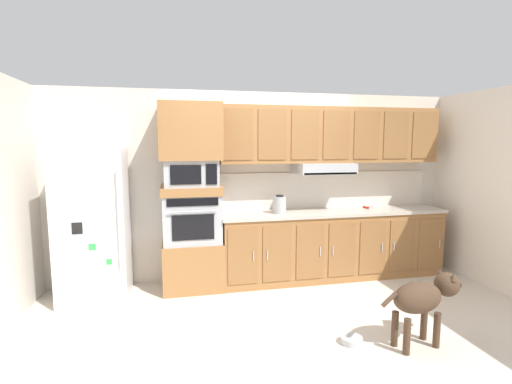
# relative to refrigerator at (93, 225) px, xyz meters

# --- Properties ---
(ground_plane) EXTENTS (9.60, 9.60, 0.00)m
(ground_plane) POSITION_rel_refrigerator_xyz_m (2.07, -0.68, -0.88)
(ground_plane) COLOR beige
(back_kitchen_wall) EXTENTS (6.20, 0.12, 2.50)m
(back_kitchen_wall) POSITION_rel_refrigerator_xyz_m (2.07, 0.43, 0.37)
(back_kitchen_wall) COLOR beige
(back_kitchen_wall) RESTS_ON ground
(side_panel_right) EXTENTS (0.12, 7.10, 2.50)m
(side_panel_right) POSITION_rel_refrigerator_xyz_m (4.87, -0.68, 0.37)
(side_panel_right) COLOR silver
(side_panel_right) RESTS_ON ground
(refrigerator) EXTENTS (0.76, 0.73, 1.76)m
(refrigerator) POSITION_rel_refrigerator_xyz_m (0.00, 0.00, 0.00)
(refrigerator) COLOR white
(refrigerator) RESTS_ON ground
(oven_base_cabinet) EXTENTS (0.74, 0.62, 0.60)m
(oven_base_cabinet) POSITION_rel_refrigerator_xyz_m (1.14, 0.07, -0.58)
(oven_base_cabinet) COLOR #996638
(oven_base_cabinet) RESTS_ON ground
(built_in_oven) EXTENTS (0.70, 0.62, 0.60)m
(built_in_oven) POSITION_rel_refrigerator_xyz_m (1.14, 0.07, 0.02)
(built_in_oven) COLOR #A8AAAF
(built_in_oven) RESTS_ON oven_base_cabinet
(appliance_mid_shelf) EXTENTS (0.74, 0.62, 0.10)m
(appliance_mid_shelf) POSITION_rel_refrigerator_xyz_m (1.14, 0.07, 0.37)
(appliance_mid_shelf) COLOR #996638
(appliance_mid_shelf) RESTS_ON built_in_oven
(microwave) EXTENTS (0.64, 0.54, 0.32)m
(microwave) POSITION_rel_refrigerator_xyz_m (1.14, 0.07, 0.58)
(microwave) COLOR #A8AAAF
(microwave) RESTS_ON appliance_mid_shelf
(appliance_upper_cabinet) EXTENTS (0.74, 0.62, 0.68)m
(appliance_upper_cabinet) POSITION_rel_refrigerator_xyz_m (1.14, 0.07, 1.08)
(appliance_upper_cabinet) COLOR #996638
(appliance_upper_cabinet) RESTS_ON microwave
(lower_cabinet_run) EXTENTS (3.04, 0.63, 0.88)m
(lower_cabinet_run) POSITION_rel_refrigerator_xyz_m (3.03, 0.07, -0.44)
(lower_cabinet_run) COLOR #996638
(lower_cabinet_run) RESTS_ON ground
(countertop_slab) EXTENTS (3.08, 0.64, 0.04)m
(countertop_slab) POSITION_rel_refrigerator_xyz_m (3.03, 0.07, 0.02)
(countertop_slab) COLOR #BCB2A3
(countertop_slab) RESTS_ON lower_cabinet_run
(backsplash_panel) EXTENTS (3.08, 0.02, 0.50)m
(backsplash_panel) POSITION_rel_refrigerator_xyz_m (3.03, 0.36, 0.29)
(backsplash_panel) COLOR silver
(backsplash_panel) RESTS_ON countertop_slab
(upper_cabinet_with_hood) EXTENTS (3.04, 0.48, 0.88)m
(upper_cabinet_with_hood) POSITION_rel_refrigerator_xyz_m (3.02, 0.19, 1.02)
(upper_cabinet_with_hood) COLOR #996638
(upper_cabinet_with_hood) RESTS_ON backsplash_panel
(screwdriver) EXTENTS (0.16, 0.15, 0.03)m
(screwdriver) POSITION_rel_refrigerator_xyz_m (3.56, 0.14, 0.05)
(screwdriver) COLOR red
(screwdriver) RESTS_ON countertop_slab
(electric_kettle) EXTENTS (0.17, 0.17, 0.24)m
(electric_kettle) POSITION_rel_refrigerator_xyz_m (2.26, 0.02, 0.15)
(electric_kettle) COLOR #A8AAAF
(electric_kettle) RESTS_ON countertop_slab
(dog) EXTENTS (0.90, 0.34, 0.67)m
(dog) POSITION_rel_refrigerator_xyz_m (3.09, -1.80, -0.43)
(dog) COLOR #473323
(dog) RESTS_ON ground
(dog_food_bowl) EXTENTS (0.20, 0.20, 0.06)m
(dog_food_bowl) POSITION_rel_refrigerator_xyz_m (2.48, -1.64, -0.85)
(dog_food_bowl) COLOR #B2B7BC
(dog_food_bowl) RESTS_ON ground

